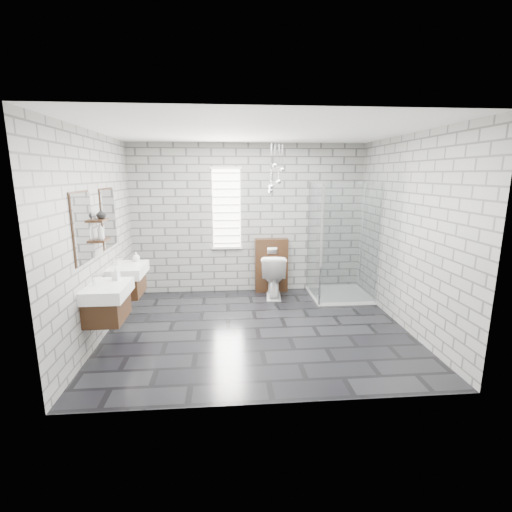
{
  "coord_description": "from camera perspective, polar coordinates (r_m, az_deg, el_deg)",
  "views": [
    {
      "loc": [
        -0.43,
        -4.95,
        2.16
      ],
      "look_at": [
        0.01,
        0.35,
        0.98
      ],
      "focal_mm": 26.0,
      "sensor_mm": 36.0,
      "label": 1
    }
  ],
  "objects": [
    {
      "name": "cistern_panel",
      "position": [
        6.9,
        2.38,
        -1.43
      ],
      "size": [
        0.6,
        0.2,
        1.0
      ],
      "primitive_type": "cube",
      "color": "#3A2211",
      "rests_on": "floor"
    },
    {
      "name": "wall_right",
      "position": [
        5.62,
        22.18,
        3.29
      ],
      "size": [
        0.02,
        3.6,
        2.7
      ],
      "primitive_type": "cube",
      "color": "gray",
      "rests_on": "floor"
    },
    {
      "name": "pendant_cluster",
      "position": [
        6.37,
        3.02,
        11.88
      ],
      "size": [
        0.28,
        0.2,
        0.86
      ],
      "color": "silver",
      "rests_on": "ceiling"
    },
    {
      "name": "vanity_right",
      "position": [
        5.79,
        -19.44,
        -2.26
      ],
      "size": [
        0.47,
        0.7,
        1.57
      ],
      "color": "#3A2211",
      "rests_on": "wall_left"
    },
    {
      "name": "vanity_left",
      "position": [
        4.88,
        -22.28,
        -5.18
      ],
      "size": [
        0.47,
        0.7,
        1.57
      ],
      "color": "#3A2211",
      "rests_on": "wall_left"
    },
    {
      "name": "ceiling",
      "position": [
        5.0,
        0.18,
        18.82
      ],
      "size": [
        4.2,
        3.6,
        0.02
      ],
      "primitive_type": "cube",
      "color": "white",
      "rests_on": "wall_back"
    },
    {
      "name": "floor",
      "position": [
        5.42,
        0.16,
        -11.11
      ],
      "size": [
        4.2,
        3.6,
        0.02
      ],
      "primitive_type": "cube",
      "color": "black",
      "rests_on": "ground"
    },
    {
      "name": "vase",
      "position": [
        5.19,
        -22.73,
        5.99
      ],
      "size": [
        0.16,
        0.16,
        0.13
      ],
      "primitive_type": "imported",
      "rotation": [
        0.0,
        0.0,
        -0.4
      ],
      "color": "#B2B2B2",
      "rests_on": "shelf_upper"
    },
    {
      "name": "soap_bottle_c",
      "position": [
        5.14,
        -22.8,
        3.53
      ],
      "size": [
        0.1,
        0.1,
        0.22
      ],
      "primitive_type": "imported",
      "rotation": [
        0.0,
        0.0,
        0.27
      ],
      "color": "#B2B2B2",
      "rests_on": "shelf_lower"
    },
    {
      "name": "shelf_upper",
      "position": [
        5.18,
        -22.84,
        5.1
      ],
      "size": [
        0.14,
        0.3,
        0.03
      ],
      "primitive_type": "cube",
      "color": "#3A2211",
      "rests_on": "wall_left"
    },
    {
      "name": "shelf_lower",
      "position": [
        5.22,
        -22.6,
        2.27
      ],
      "size": [
        0.14,
        0.3,
        0.03
      ],
      "primitive_type": "cube",
      "color": "#3A2211",
      "rests_on": "wall_left"
    },
    {
      "name": "wall_left",
      "position": [
        5.28,
        -23.29,
        2.66
      ],
      "size": [
        0.02,
        3.6,
        2.7
      ],
      "primitive_type": "cube",
      "color": "gray",
      "rests_on": "floor"
    },
    {
      "name": "soap_bottle_b",
      "position": [
        5.97,
        -17.99,
        -0.09
      ],
      "size": [
        0.14,
        0.14,
        0.14
      ],
      "primitive_type": "imported",
      "rotation": [
        0.0,
        0.0,
        0.34
      ],
      "color": "#B2B2B2",
      "rests_on": "vanity_right"
    },
    {
      "name": "wall_back",
      "position": [
        6.82,
        -1.16,
        5.67
      ],
      "size": [
        4.2,
        0.02,
        2.7
      ],
      "primitive_type": "cube",
      "color": "gray",
      "rests_on": "floor"
    },
    {
      "name": "toilet",
      "position": [
        6.65,
        2.69,
        -2.97
      ],
      "size": [
        0.52,
        0.81,
        0.78
      ],
      "primitive_type": "imported",
      "rotation": [
        0.0,
        0.0,
        3.03
      ],
      "color": "white",
      "rests_on": "floor"
    },
    {
      "name": "shower_enclosure",
      "position": [
        6.64,
        12.29,
        -2.26
      ],
      "size": [
        1.0,
        1.0,
        2.03
      ],
      "color": "white",
      "rests_on": "floor"
    },
    {
      "name": "soap_bottle_a",
      "position": [
        4.99,
        -20.74,
        -2.54
      ],
      "size": [
        0.09,
        0.1,
        0.17
      ],
      "primitive_type": "imported",
      "rotation": [
        0.0,
        0.0,
        -0.26
      ],
      "color": "#B2B2B2",
      "rests_on": "vanity_left"
    },
    {
      "name": "wall_front",
      "position": [
        3.27,
        2.93,
        -1.86
      ],
      "size": [
        4.2,
        0.02,
        2.7
      ],
      "primitive_type": "cube",
      "color": "gray",
      "rests_on": "floor"
    },
    {
      "name": "flush_plate",
      "position": [
        6.73,
        2.51,
        0.83
      ],
      "size": [
        0.18,
        0.01,
        0.12
      ],
      "primitive_type": "cube",
      "color": "silver",
      "rests_on": "cistern_panel"
    },
    {
      "name": "window",
      "position": [
        6.76,
        -4.56,
        7.27
      ],
      "size": [
        0.56,
        0.05,
        1.48
      ],
      "color": "white",
      "rests_on": "wall_back"
    }
  ]
}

